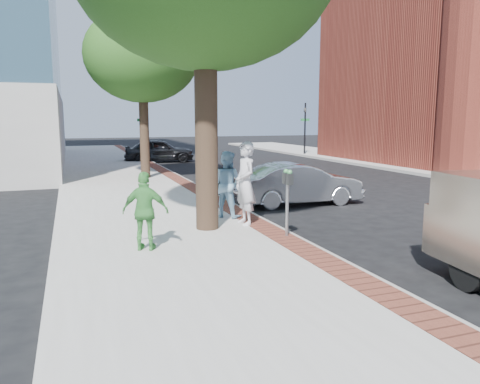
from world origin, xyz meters
name	(u,v)px	position (x,y,z in m)	size (l,w,h in m)	color
ground	(262,254)	(0.00, 0.00, 0.00)	(120.00, 120.00, 0.00)	black
sidewalk	(135,194)	(-1.50, 8.00, 0.07)	(5.00, 60.00, 0.15)	#9E9991
brick_strip	(196,189)	(0.70, 8.00, 0.15)	(0.60, 60.00, 0.01)	brown
curb	(205,190)	(1.05, 8.00, 0.07)	(0.10, 60.00, 0.15)	gray
signal_near	(143,125)	(0.90, 22.00, 2.25)	(0.70, 0.15, 3.80)	black
signal_far	(305,125)	(12.50, 22.00, 2.25)	(0.70, 0.15, 3.80)	black
tree_far	(142,56)	(-0.50, 12.00, 5.30)	(4.80, 4.80, 7.14)	black
parking_meter	(288,189)	(0.83, 0.59, 1.21)	(0.12, 0.32, 1.47)	gray
person_gray	(245,184)	(0.38, 1.98, 1.15)	(0.73, 0.48, 2.01)	silver
person_officer	(227,184)	(0.24, 2.99, 1.01)	(0.84, 0.65, 1.72)	#84B1CC
person_green	(145,211)	(-2.22, 0.55, 0.92)	(0.91, 0.38, 1.54)	#449544
sedan_silver	(299,184)	(3.19, 4.66, 0.66)	(1.39, 4.00, 1.32)	#B9BBC1
bg_car	(159,150)	(1.66, 20.62, 0.73)	(1.72, 4.27, 1.46)	black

